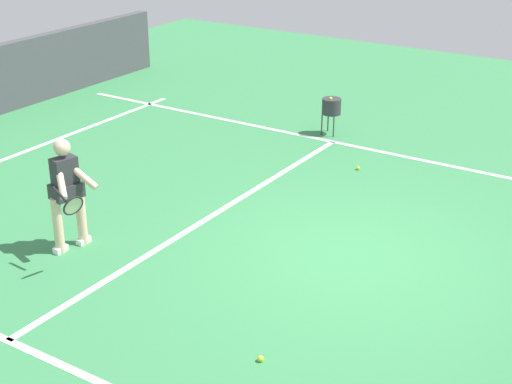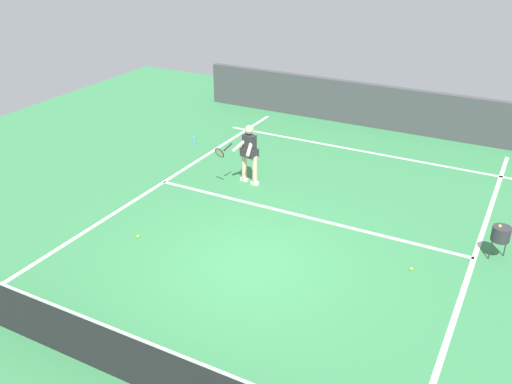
% 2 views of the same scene
% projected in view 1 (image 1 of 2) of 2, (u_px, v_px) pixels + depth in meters
% --- Properties ---
extents(ground_plane, '(23.82, 23.82, 0.00)m').
position_uv_depth(ground_plane, '(350.00, 254.00, 10.21)').
color(ground_plane, '#38844C').
extents(baseline_marking, '(8.64, 0.10, 0.01)m').
position_uv_depth(baseline_marking, '(9.00, 157.00, 13.52)').
color(baseline_marking, white).
rests_on(baseline_marking, ground).
extents(service_line_marking, '(7.64, 0.10, 0.01)m').
position_uv_depth(service_line_marking, '(213.00, 215.00, 11.33)').
color(service_line_marking, white).
rests_on(service_line_marking, ground).
extents(sideline_left_marking, '(0.10, 16.32, 0.01)m').
position_uv_depth(sideline_left_marking, '(449.00, 166.00, 13.16)').
color(sideline_left_marking, white).
rests_on(sideline_left_marking, ground).
extents(tennis_player, '(0.92, 0.90, 1.55)m').
position_uv_depth(tennis_player, '(67.00, 191.00, 10.04)').
color(tennis_player, beige).
rests_on(tennis_player, ground).
extents(tennis_ball_mid, '(0.07, 0.07, 0.07)m').
position_uv_depth(tennis_ball_mid, '(358.00, 168.00, 12.98)').
color(tennis_ball_mid, '#D1E533').
rests_on(tennis_ball_mid, ground).
extents(tennis_ball_far, '(0.07, 0.07, 0.07)m').
position_uv_depth(tennis_ball_far, '(261.00, 359.00, 8.03)').
color(tennis_ball_far, '#D1E533').
rests_on(tennis_ball_far, ground).
extents(ball_hopper, '(0.36, 0.36, 0.74)m').
position_uv_depth(ball_hopper, '(331.00, 107.00, 14.47)').
color(ball_hopper, '#333338').
rests_on(ball_hopper, ground).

